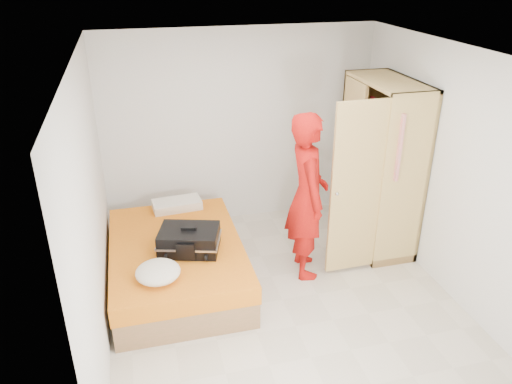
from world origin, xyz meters
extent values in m
plane|color=beige|center=(0.00, 0.00, 0.00)|extent=(4.00, 4.00, 0.00)
plane|color=white|center=(0.00, 0.00, 2.60)|extent=(4.00, 4.00, 0.00)
cube|color=white|center=(0.00, 2.00, 1.30)|extent=(3.60, 0.02, 2.60)
cube|color=white|center=(0.00, -2.00, 1.30)|extent=(3.60, 0.02, 2.60)
cube|color=white|center=(-1.80, 0.00, 1.30)|extent=(0.02, 4.00, 2.60)
cube|color=white|center=(1.80, 0.00, 1.30)|extent=(0.02, 4.00, 2.60)
cube|color=#A06B49|center=(-1.05, 0.61, 0.15)|extent=(1.40, 2.00, 0.30)
cube|color=orange|center=(-1.05, 0.61, 0.40)|extent=(1.42, 2.02, 0.20)
cube|color=tan|center=(1.77, 0.90, 1.05)|extent=(0.04, 1.20, 2.10)
cube|color=tan|center=(1.50, 0.32, 1.05)|extent=(0.58, 0.04, 2.10)
cube|color=tan|center=(1.50, 1.48, 1.05)|extent=(0.58, 0.04, 2.10)
cube|color=tan|center=(1.50, 0.90, 2.08)|extent=(0.58, 1.20, 0.04)
cube|color=#B1844C|center=(1.50, 0.90, 0.05)|extent=(0.58, 1.20, 0.10)
cube|color=tan|center=(1.23, 1.20, 1.05)|extent=(0.04, 0.59, 2.00)
cube|color=tan|center=(0.92, 0.33, 1.05)|extent=(0.59, 0.05, 2.00)
cylinder|color=#B2B2B7|center=(1.50, 0.90, 1.92)|extent=(0.02, 1.10, 0.02)
imported|color=red|center=(0.42, 0.50, 0.96)|extent=(0.54, 0.75, 1.92)
cube|color=black|center=(-0.91, 0.45, 0.62)|extent=(0.72, 0.60, 0.25)
cube|color=black|center=(-0.91, 0.45, 0.76)|extent=(0.17, 0.09, 0.03)
ellipsoid|color=white|center=(-1.28, -0.01, 0.58)|extent=(0.44, 0.44, 0.17)
cube|color=white|center=(-0.94, 1.46, 0.55)|extent=(0.61, 0.35, 0.11)
camera|label=1|loc=(-1.36, -4.16, 3.36)|focal=35.00mm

